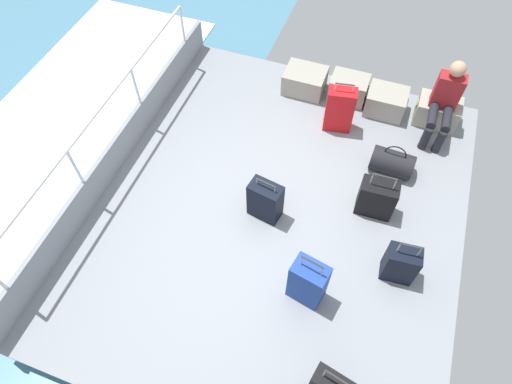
{
  "coord_description": "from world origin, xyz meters",
  "views": [
    {
      "loc": [
        0.74,
        -2.87,
        4.62
      ],
      "look_at": [
        -0.28,
        -0.02,
        0.25
      ],
      "focal_mm": 31.25,
      "sensor_mm": 36.0,
      "label": 1
    }
  ],
  "objects": [
    {
      "name": "ground_plane",
      "position": [
        0.0,
        0.0,
        -0.03
      ],
      "size": [
        4.4,
        5.2,
        0.06
      ],
      "primitive_type": "cube",
      "color": "gray"
    },
    {
      "name": "gunwale_port",
      "position": [
        -2.17,
        0.0,
        0.23
      ],
      "size": [
        0.06,
        5.2,
        0.45
      ],
      "primitive_type": "cube",
      "color": "gray",
      "rests_on": "ground_plane"
    },
    {
      "name": "railing_port",
      "position": [
        -2.17,
        0.0,
        0.78
      ],
      "size": [
        0.04,
        4.2,
        1.02
      ],
      "color": "silver",
      "rests_on": "ground_plane"
    },
    {
      "name": "sea_wake",
      "position": [
        -3.6,
        0.0,
        -0.34
      ],
      "size": [
        12.0,
        12.0,
        0.01
      ],
      "color": "teal",
      "rests_on": "ground_plane"
    },
    {
      "name": "cargo_crate_0",
      "position": [
        -0.3,
        2.15,
        0.17
      ],
      "size": [
        0.62,
        0.48,
        0.34
      ],
      "color": "gray",
      "rests_on": "ground_plane"
    },
    {
      "name": "cargo_crate_1",
      "position": [
        0.34,
        2.2,
        0.18
      ],
      "size": [
        0.56,
        0.39,
        0.36
      ],
      "color": "gray",
      "rests_on": "ground_plane"
    },
    {
      "name": "cargo_crate_2",
      "position": [
        0.9,
        2.11,
        0.18
      ],
      "size": [
        0.57,
        0.44,
        0.35
      ],
      "color": "gray",
      "rests_on": "ground_plane"
    },
    {
      "name": "cargo_crate_3",
      "position": [
        1.61,
        2.15,
        0.18
      ],
      "size": [
        0.61,
        0.39,
        0.36
      ],
      "color": "#9E9989",
      "rests_on": "ground_plane"
    },
    {
      "name": "passenger_seated",
      "position": [
        1.61,
        1.97,
        0.55
      ],
      "size": [
        0.34,
        0.66,
        1.06
      ],
      "color": "maroon",
      "rests_on": "ground_plane"
    },
    {
      "name": "suitcase_0",
      "position": [
        -0.13,
        -0.12,
        0.27
      ],
      "size": [
        0.42,
        0.29,
        0.64
      ],
      "color": "black",
      "rests_on": "ground_plane"
    },
    {
      "name": "suitcase_2",
      "position": [
        1.5,
        -0.38,
        0.25
      ],
      "size": [
        0.36,
        0.25,
        0.67
      ],
      "color": "black",
      "rests_on": "ground_plane"
    },
    {
      "name": "suitcase_3",
      "position": [
        0.62,
        -0.95,
        0.31
      ],
      "size": [
        0.41,
        0.31,
        0.79
      ],
      "color": "navy",
      "rests_on": "ground_plane"
    },
    {
      "name": "suitcase_4",
      "position": [
        1.09,
        0.38,
        0.25
      ],
      "size": [
        0.44,
        0.26,
        0.69
      ],
      "color": "black",
      "rests_on": "ground_plane"
    },
    {
      "name": "suitcase_5",
      "position": [
        0.34,
        1.58,
        0.33
      ],
      "size": [
        0.4,
        0.28,
        0.78
      ],
      "color": "red",
      "rests_on": "ground_plane"
    },
    {
      "name": "duffel_bag",
      "position": [
        1.18,
        1.06,
        0.16
      ],
      "size": [
        0.55,
        0.35,
        0.46
      ],
      "color": "black",
      "rests_on": "ground_plane"
    }
  ]
}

